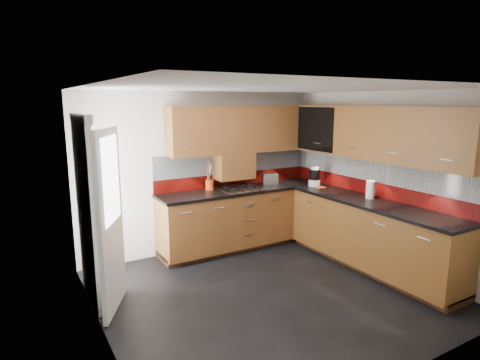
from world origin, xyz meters
TOP-DOWN VIEW (x-y plane):
  - room at (0.00, 0.00)m, footprint 4.00×3.80m
  - base_cabinets at (1.07, 0.72)m, footprint 2.70×3.20m
  - countertop at (1.05, 0.70)m, footprint 2.72×3.22m
  - backsplash at (1.28, 0.93)m, footprint 2.70×3.20m
  - upper_cabinets at (1.23, 0.78)m, footprint 2.50×3.20m
  - extractor_hood at (0.45, 1.64)m, footprint 0.60×0.33m
  - glass_cabinet at (1.71, 1.07)m, footprint 0.32×0.80m
  - back_door at (-1.78, 0.75)m, footprint 0.42×1.19m
  - gas_hob at (0.45, 1.47)m, footprint 0.61×0.53m
  - utensil_pot at (0.04, 1.68)m, footprint 0.12×0.12m
  - toaster at (1.08, 1.57)m, footprint 0.28×0.22m
  - food_processor at (1.60, 1.08)m, footprint 0.19×0.19m
  - paper_towel at (1.72, 0.06)m, footprint 0.14×0.14m
  - orange_cloth at (1.58, 0.91)m, footprint 0.13×0.11m

SIDE VIEW (x-z plane):
  - base_cabinets at x=1.07m, z-range -0.04..0.91m
  - countertop at x=1.05m, z-range 0.90..0.94m
  - orange_cloth at x=1.58m, z-range 0.94..0.95m
  - gas_hob at x=0.45m, z-range 0.93..0.98m
  - toaster at x=1.08m, z-range 0.94..1.12m
  - back_door at x=-1.78m, z-range 0.01..2.05m
  - utensil_pot at x=0.04m, z-range 0.82..1.26m
  - paper_towel at x=1.72m, z-range 0.94..1.19m
  - food_processor at x=1.60m, z-range 0.93..1.24m
  - backsplash at x=1.28m, z-range 0.94..1.48m
  - extractor_hood at x=0.45m, z-range 1.08..1.48m
  - room at x=0.00m, z-range 0.18..2.82m
  - upper_cabinets at x=1.23m, z-range 1.48..2.20m
  - glass_cabinet at x=1.71m, z-range 1.54..2.20m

